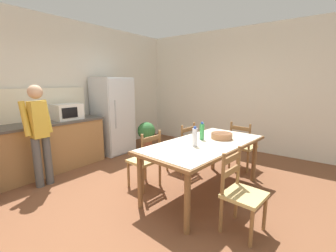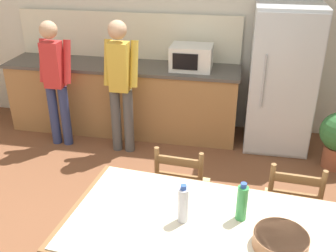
# 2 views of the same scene
# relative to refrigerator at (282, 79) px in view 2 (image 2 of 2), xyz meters

# --- Properties ---
(wall_back) EXTENTS (6.52, 0.12, 2.90)m
(wall_back) POSITION_rel_refrigerator_xyz_m (-1.13, 0.47, 0.58)
(wall_back) COLOR silver
(wall_back) RESTS_ON ground
(kitchen_counter) EXTENTS (3.03, 0.66, 0.92)m
(kitchen_counter) POSITION_rel_refrigerator_xyz_m (-1.99, 0.04, -0.40)
(kitchen_counter) COLOR #9E7042
(kitchen_counter) RESTS_ON ground
(counter_splashback) EXTENTS (2.99, 0.03, 0.60)m
(counter_splashback) POSITION_rel_refrigerator_xyz_m (-1.99, 0.35, 0.35)
(counter_splashback) COLOR #EFE8CB
(counter_splashback) RESTS_ON kitchen_counter
(refrigerator) EXTENTS (0.76, 0.73, 1.74)m
(refrigerator) POSITION_rel_refrigerator_xyz_m (0.00, 0.00, 0.00)
(refrigerator) COLOR silver
(refrigerator) RESTS_ON ground
(microwave) EXTENTS (0.50, 0.39, 0.30)m
(microwave) POSITION_rel_refrigerator_xyz_m (-1.09, 0.02, 0.20)
(microwave) COLOR white
(microwave) RESTS_ON kitchen_counter
(dining_table) EXTENTS (2.09, 1.15, 0.78)m
(dining_table) POSITION_rel_refrigerator_xyz_m (-0.52, -2.67, -0.16)
(dining_table) COLOR brown
(dining_table) RESTS_ON ground
(bottle_near_centre) EXTENTS (0.07, 0.07, 0.27)m
(bottle_near_centre) POSITION_rel_refrigerator_xyz_m (-0.77, -2.65, 0.04)
(bottle_near_centre) COLOR silver
(bottle_near_centre) RESTS_ON dining_table
(bottle_off_centre) EXTENTS (0.07, 0.07, 0.27)m
(bottle_off_centre) POSITION_rel_refrigerator_xyz_m (-0.41, -2.56, 0.04)
(bottle_off_centre) COLOR green
(bottle_off_centre) RESTS_ON dining_table
(serving_bowl) EXTENTS (0.32, 0.32, 0.09)m
(serving_bowl) POSITION_rel_refrigerator_xyz_m (-0.18, -2.77, -0.04)
(serving_bowl) COLOR #9E6642
(serving_bowl) RESTS_ON dining_table
(chair_side_far_right) EXTENTS (0.45, 0.43, 0.91)m
(chair_side_far_right) POSITION_rel_refrigerator_xyz_m (-0.00, -1.93, -0.43)
(chair_side_far_right) COLOR olive
(chair_side_far_right) RESTS_ON ground
(chair_side_far_left) EXTENTS (0.45, 0.43, 0.91)m
(chair_side_far_left) POSITION_rel_refrigerator_xyz_m (-0.90, -1.85, -0.43)
(chair_side_far_left) COLOR olive
(chair_side_far_left) RESTS_ON ground
(person_at_sink) EXTENTS (0.39, 0.27, 1.56)m
(person_at_sink) POSITION_rel_refrigerator_xyz_m (-2.66, -0.48, 0.01)
(person_at_sink) COLOR navy
(person_at_sink) RESTS_ON ground
(person_at_counter) EXTENTS (0.40, 0.28, 1.60)m
(person_at_counter) POSITION_rel_refrigerator_xyz_m (-1.84, -0.50, 0.03)
(person_at_counter) COLOR #4C4C4C
(person_at_counter) RESTS_ON ground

